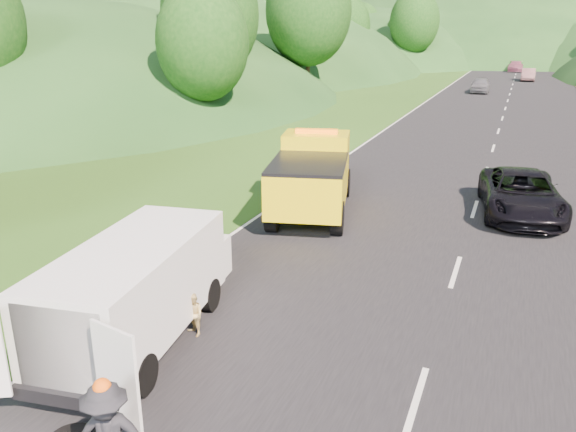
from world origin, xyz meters
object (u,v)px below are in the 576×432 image
at_px(passing_suv, 518,215).
at_px(tow_truck, 313,175).
at_px(woman, 209,278).
at_px(suitcase, 152,276).
at_px(white_van, 139,286).
at_px(child, 195,336).

bearing_deg(passing_suv, tow_truck, -168.74).
distance_m(woman, suitcase, 1.47).
bearing_deg(white_van, woman, 86.10).
distance_m(white_van, woman, 3.42).
bearing_deg(passing_suv, child, -126.45).
height_order(tow_truck, white_van, tow_truck).
relative_size(white_van, woman, 3.49).
bearing_deg(passing_suv, woman, -138.01).
distance_m(white_van, suitcase, 2.79).
relative_size(child, passing_suv, 0.17).
bearing_deg(suitcase, passing_suv, 48.76).
relative_size(white_van, child, 6.81).
bearing_deg(child, passing_suv, 90.59).
relative_size(tow_truck, woman, 3.70).
distance_m(tow_truck, woman, 6.54).
bearing_deg(suitcase, tow_truck, 77.36).
height_order(woman, passing_suv, woman).
height_order(woman, child, woman).
relative_size(woman, passing_suv, 0.34).
bearing_deg(tow_truck, woman, -108.57).
bearing_deg(tow_truck, suitcase, -116.37).
relative_size(tow_truck, suitcase, 12.80).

